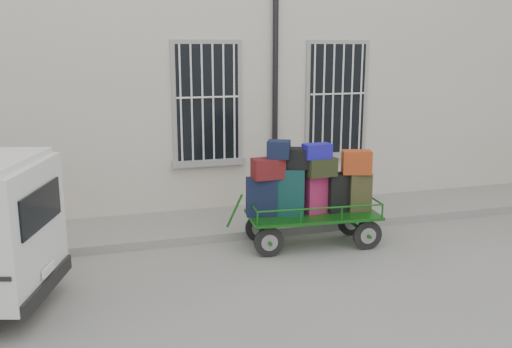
{
  "coord_description": "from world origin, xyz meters",
  "views": [
    {
      "loc": [
        -2.67,
        -7.76,
        3.32
      ],
      "look_at": [
        -0.02,
        1.0,
        1.25
      ],
      "focal_mm": 40.0,
      "sensor_mm": 36.0,
      "label": 1
    }
  ],
  "objects": [
    {
      "name": "luggage_cart",
      "position": [
        0.84,
        0.79,
        0.97
      ],
      "size": [
        2.59,
        1.17,
        1.82
      ],
      "rotation": [
        0.0,
        0.0,
        -0.09
      ],
      "color": "black",
      "rests_on": "ground"
    },
    {
      "name": "ground",
      "position": [
        0.0,
        0.0,
        0.0
      ],
      "size": [
        80.0,
        80.0,
        0.0
      ],
      "primitive_type": "plane",
      "color": "slate",
      "rests_on": "ground"
    },
    {
      "name": "sidewalk",
      "position": [
        0.0,
        2.2,
        0.07
      ],
      "size": [
        24.0,
        1.7,
        0.15
      ],
      "primitive_type": "cube",
      "color": "gray",
      "rests_on": "ground"
    },
    {
      "name": "building",
      "position": [
        0.0,
        5.5,
        3.0
      ],
      "size": [
        24.0,
        5.15,
        6.0
      ],
      "color": "beige",
      "rests_on": "ground"
    }
  ]
}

